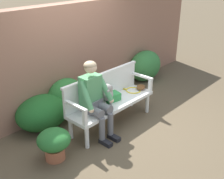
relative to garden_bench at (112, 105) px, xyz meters
The scene contains 15 objects.
ground_plane 0.39m from the garden_bench, ahead, with size 40.00×40.00×0.00m, color brown.
brick_garden_fence 1.36m from the garden_bench, 90.00° to the left, with size 8.00×0.30×2.05m, color #936651.
hedge_bush_mid_right 2.28m from the garden_bench, 21.55° to the left, with size 0.95×0.64×0.76m, color #337538.
hedge_bush_mid_left 0.94m from the garden_bench, 111.22° to the left, with size 0.78×0.61×0.75m, color #286B2D.
hedge_bush_far_left 1.24m from the garden_bench, 137.75° to the left, with size 0.98×0.80×0.60m, color #1E5B23.
garden_bench is the anchor object (origin of this frame).
bench_backrest 0.39m from the garden_bench, 90.00° to the left, with size 1.81×0.06×0.50m.
bench_armrest_left_end 0.89m from the garden_bench, behind, with size 0.06×0.52×0.28m.
bench_armrest_right_end 0.89m from the garden_bench, ahead, with size 0.06×0.52×0.28m.
person_seated 0.55m from the garden_bench, behind, with size 0.56×0.66×1.32m.
dog_on_bench 0.29m from the garden_bench, behind, with size 0.37×0.37×0.42m.
tennis_racket 0.64m from the garden_bench, ahead, with size 0.39×0.57×0.03m.
baseball_glove 0.80m from the garden_bench, ahead, with size 0.22×0.17×0.09m, color brown.
sports_bag 0.15m from the garden_bench, 44.92° to the left, with size 0.28×0.20×0.14m, color #2D8E42.
potted_plant 1.33m from the garden_bench, behind, with size 0.50×0.50×0.50m.
Camera 1 is at (-3.26, -3.02, 2.73)m, focal length 44.78 mm.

